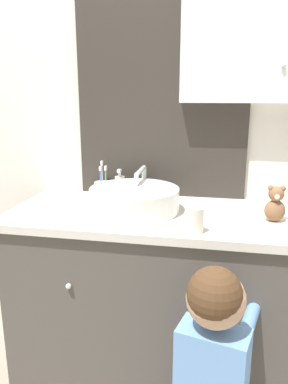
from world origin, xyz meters
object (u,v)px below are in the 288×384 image
object	(u,v)px
drinking_cup	(195,220)
sink_basin	(135,199)
toothbrush_holder	(103,188)
soap_dispenser	(120,186)
teddy_bear	(275,205)
child_figure	(213,366)

from	to	relation	value
drinking_cup	sink_basin	bearing A→B (deg)	142.03
sink_basin	toothbrush_holder	distance (m)	0.31
soap_dispenser	drinking_cup	distance (m)	0.58
teddy_bear	drinking_cup	distance (m)	0.37
drinking_cup	child_figure	bearing A→B (deg)	-73.90
child_figure	drinking_cup	distance (m)	0.50
sink_basin	soap_dispenser	distance (m)	0.24
toothbrush_holder	soap_dispenser	distance (m)	0.10
toothbrush_holder	child_figure	size ratio (longest dim) A/B	0.20
soap_dispenser	sink_basin	bearing A→B (deg)	-59.33
toothbrush_holder	soap_dispenser	world-z (taller)	toothbrush_holder
teddy_bear	soap_dispenser	bearing A→B (deg)	161.95
soap_dispenser	child_figure	size ratio (longest dim) A/B	0.16
sink_basin	drinking_cup	distance (m)	0.36
teddy_bear	drinking_cup	bearing A→B (deg)	-148.34
soap_dispenser	child_figure	distance (m)	0.96
sink_basin	teddy_bear	world-z (taller)	sink_basin
child_figure	teddy_bear	bearing A→B (deg)	65.48
soap_dispenser	child_figure	world-z (taller)	soap_dispenser
sink_basin	toothbrush_holder	world-z (taller)	toothbrush_holder
child_figure	teddy_bear	xyz separation A→B (m)	(0.22, 0.49, 0.41)
sink_basin	child_figure	size ratio (longest dim) A/B	0.50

